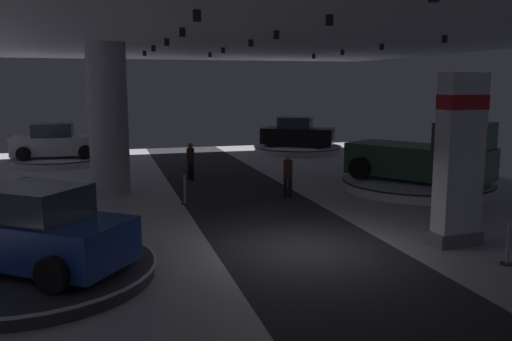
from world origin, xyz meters
The scene contains 16 objects.
ground centered at (0.00, 0.00, -0.02)m, with size 24.00×44.00×0.06m.
ceiling_with_spotlights centered at (0.00, 0.00, 5.55)m, with size 24.00×44.00×0.39m.
column_left centered at (-4.51, 8.36, 2.75)m, with size 1.42×1.42×5.50m.
brand_sign_pylon centered at (3.78, -0.67, 2.23)m, with size 1.30×0.73×4.32m.
display_platform_mid_right centered at (6.82, 5.83, 0.20)m, with size 5.68×5.68×0.37m.
pickup_truck_mid_right centered at (7.00, 5.56, 1.31)m, with size 4.71×5.58×2.30m.
display_platform_near_left centered at (-6.23, -0.42, 0.17)m, with size 5.10×5.10×0.30m.
display_car_near_left centered at (-6.21, -0.44, 1.06)m, with size 4.44×3.96×1.71m.
display_platform_deep_right centered at (6.32, 17.79, 0.21)m, with size 5.20×5.20×0.38m.
display_car_deep_right centered at (6.29, 17.80, 1.14)m, with size 4.54×3.66×1.71m.
display_platform_deep_left centered at (-7.01, 16.56, 0.20)m, with size 4.53×4.53×0.36m.
display_car_deep_left centered at (-7.04, 16.56, 1.13)m, with size 4.30×2.34×1.71m.
visitor_walking_near centered at (1.55, 5.80, 0.91)m, with size 0.32×0.32×1.59m.
visitor_walking_far centered at (-1.24, 10.23, 0.91)m, with size 0.32×0.32×1.59m.
stanchion_a centered at (-2.13, 5.85, 0.37)m, with size 0.28×0.28×1.01m.
stanchion_b centered at (3.97, -2.31, 0.37)m, with size 0.28×0.28×1.01m.
Camera 1 is at (-4.65, -11.96, 4.06)m, focal length 37.61 mm.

